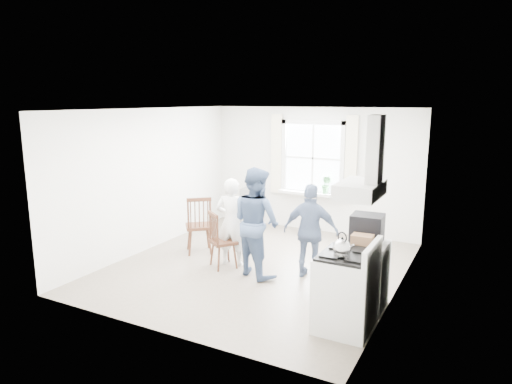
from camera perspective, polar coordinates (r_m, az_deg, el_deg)
name	(u,v)px	position (r m, az deg, el deg)	size (l,w,h in m)	color
room_shell	(258,191)	(7.40, 0.26, 0.18)	(4.62, 5.12, 2.64)	gray
window_assembly	(312,163)	(9.58, 7.05, 3.68)	(1.88, 0.24, 1.70)	white
range_hood	(365,176)	(5.31, 13.50, 1.94)	(0.45, 0.76, 0.94)	silver
shelf_unit	(251,206)	(10.24, -0.67, -1.77)	(0.40, 0.30, 0.80)	gray
gas_stove	(346,290)	(5.75, 11.24, -11.98)	(0.68, 0.76, 1.12)	white
kettle	(342,248)	(5.45, 10.69, -6.92)	(0.21, 0.21, 0.30)	silver
low_cabinet	(367,275)	(6.37, 13.67, -10.02)	(0.50, 0.55, 0.90)	silver
stereo_stack	(367,228)	(6.23, 13.73, -4.38)	(0.43, 0.39, 0.37)	black
cardboard_box	(362,241)	(5.98, 13.15, -6.01)	(0.26, 0.19, 0.17)	#916646
windsor_chair_a	(199,219)	(8.22, -7.12, -3.38)	(0.63, 0.62, 1.07)	#402114
windsor_chair_b	(217,234)	(7.55, -4.85, -5.24)	(0.56, 0.55, 0.96)	#402114
person_left	(232,222)	(7.64, -3.06, -3.76)	(0.54, 0.54, 1.49)	white
person_mid	(256,222)	(7.17, 0.03, -3.76)	(0.84, 0.84, 1.73)	#42567A
person_right	(311,231)	(7.16, 6.87, -4.89)	(0.87, 0.87, 1.49)	navy
potted_plant	(326,185)	(9.45, 8.77, 0.90)	(0.20, 0.20, 0.37)	#35773C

